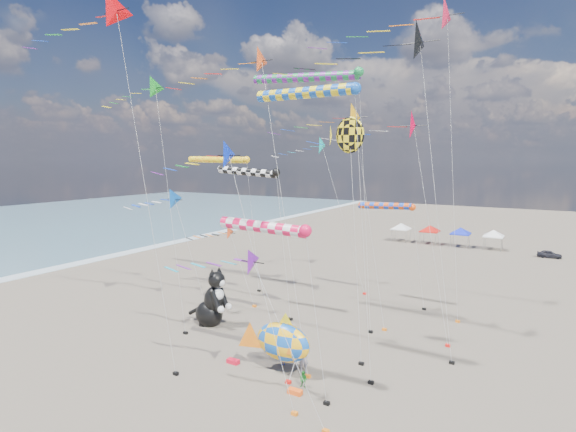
% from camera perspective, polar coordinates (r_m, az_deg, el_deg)
% --- Properties ---
extents(ground, '(260.00, 260.00, 0.00)m').
position_cam_1_polar(ground, '(28.34, -11.59, -23.75)').
color(ground, brown).
rests_on(ground, ground).
extents(delta_kite_0, '(10.61, 2.08, 17.10)m').
position_cam_1_polar(delta_kite_0, '(49.80, 4.50, 8.62)').
color(delta_kite_0, '#0CB8AF').
rests_on(delta_kite_0, ground).
extents(delta_kite_1, '(11.84, 2.47, 18.46)m').
position_cam_1_polar(delta_kite_1, '(36.56, 15.03, 10.77)').
color(delta_kite_1, red).
rests_on(delta_kite_1, ground).
extents(delta_kite_2, '(12.36, 2.63, 19.56)m').
position_cam_1_polar(delta_kite_2, '(39.40, 6.59, 12.23)').
color(delta_kite_2, '#FFAA11').
rests_on(delta_kite_2, ground).
extents(delta_kite_3, '(10.49, 1.71, 9.68)m').
position_cam_1_polar(delta_kite_3, '(25.88, -5.83, -6.43)').
color(delta_kite_3, '#7016A4').
rests_on(delta_kite_3, ground).
extents(delta_kite_4, '(15.74, 3.13, 24.48)m').
position_cam_1_polar(delta_kite_4, '(34.65, 13.78, 20.66)').
color(delta_kite_4, black).
rests_on(delta_kite_4, ground).
extents(delta_kite_5, '(9.16, 2.09, 12.08)m').
position_cam_1_polar(delta_kite_5, '(40.91, -13.56, 1.71)').
color(delta_kite_5, blue).
rests_on(delta_kite_5, ground).
extents(delta_kite_6, '(10.55, 2.03, 21.60)m').
position_cam_1_polar(delta_kite_6, '(40.72, -18.58, 14.92)').
color(delta_kite_6, '#179623').
rests_on(delta_kite_6, ground).
extents(delta_kite_7, '(9.89, 1.86, 15.76)m').
position_cam_1_polar(delta_kite_7, '(26.60, -7.90, 7.04)').
color(delta_kite_7, '#0A2ACB').
rests_on(delta_kite_7, ground).
extents(delta_kite_8, '(13.06, 1.95, 22.29)m').
position_cam_1_polar(delta_kite_8, '(32.30, -7.05, 18.57)').
color(delta_kite_8, '#F9531C').
rests_on(delta_kite_8, ground).
extents(delta_kite_9, '(8.64, 1.51, 7.78)m').
position_cam_1_polar(delta_kite_9, '(46.19, -8.54, -2.76)').
color(delta_kite_9, '#F44E1C').
rests_on(delta_kite_9, ground).
extents(delta_kite_10, '(15.06, 2.66, 25.66)m').
position_cam_1_polar(delta_kite_10, '(35.36, -22.44, 22.34)').
color(delta_kite_10, red).
rests_on(delta_kite_10, ground).
extents(delta_kite_11, '(15.99, 3.18, 28.64)m').
position_cam_1_polar(delta_kite_11, '(44.04, 17.31, 23.12)').
color(delta_kite_11, red).
rests_on(delta_kite_11, ground).
extents(windsock_0, '(8.73, 0.80, 19.24)m').
position_cam_1_polar(windsock_0, '(30.26, 2.82, 15.23)').
color(windsock_0, blue).
rests_on(windsock_0, ground).
extents(windsock_1, '(7.89, 0.73, 13.73)m').
position_cam_1_polar(windsock_1, '(41.55, -4.72, 5.49)').
color(windsock_1, black).
rests_on(windsock_1, ground).
extents(windsock_2, '(11.51, 0.81, 21.86)m').
position_cam_1_polar(windsock_2, '(39.89, 2.70, 17.11)').
color(windsock_2, '#188843').
rests_on(windsock_2, ground).
extents(windsock_3, '(7.13, 0.69, 10.28)m').
position_cam_1_polar(windsock_3, '(45.33, 12.61, 1.15)').
color(windsock_3, '#E2470F').
rests_on(windsock_3, ground).
extents(windsock_4, '(7.61, 0.77, 10.76)m').
position_cam_1_polar(windsock_4, '(27.50, -2.51, -1.58)').
color(windsock_4, '#EF1048').
rests_on(windsock_4, ground).
extents(windsock_5, '(9.63, 0.75, 14.85)m').
position_cam_1_polar(windsock_5, '(51.30, -8.55, 7.01)').
color(windsock_5, yellow).
rests_on(windsock_5, ground).
extents(angelfish_kite, '(3.74, 3.02, 17.59)m').
position_cam_1_polar(angelfish_kite, '(33.45, 7.54, 9.92)').
color(angelfish_kite, yellow).
rests_on(angelfish_kite, ground).
extents(cat_inflatable, '(4.00, 2.16, 5.26)m').
position_cam_1_polar(cat_inflatable, '(40.41, -9.72, -10.00)').
color(cat_inflatable, black).
rests_on(cat_inflatable, ground).
extents(fish_inflatable, '(5.47, 2.74, 4.32)m').
position_cam_1_polar(fish_inflatable, '(31.54, -0.72, -15.68)').
color(fish_inflatable, blue).
rests_on(fish_inflatable, ground).
extents(person_adult, '(0.79, 0.73, 1.82)m').
position_cam_1_polar(person_adult, '(32.31, 2.01, -17.70)').
color(person_adult, gray).
rests_on(person_adult, ground).
extents(child_green, '(0.55, 0.43, 1.10)m').
position_cam_1_polar(child_green, '(30.49, 1.97, -20.05)').
color(child_green, '#1C7622').
rests_on(child_green, ground).
extents(child_blue, '(0.65, 0.59, 1.06)m').
position_cam_1_polar(child_blue, '(33.42, -0.64, -17.52)').
color(child_blue, '#293FB3').
rests_on(child_blue, ground).
extents(kite_bag_0, '(0.90, 0.44, 0.30)m').
position_cam_1_polar(kite_bag_0, '(33.99, -6.99, -17.85)').
color(kite_bag_0, red).
rests_on(kite_bag_0, ground).
extents(kite_bag_1, '(0.90, 0.44, 0.30)m').
position_cam_1_polar(kite_bag_1, '(30.00, 0.89, -21.41)').
color(kite_bag_1, '#FF5615').
rests_on(kite_bag_1, ground).
extents(kite_bag_2, '(0.90, 0.44, 0.30)m').
position_cam_1_polar(kite_bag_2, '(38.54, 0.09, -14.67)').
color(kite_bag_2, black).
rests_on(kite_bag_2, ground).
extents(tent_row, '(19.20, 4.20, 3.80)m').
position_cam_1_polar(tent_row, '(80.11, 19.32, -1.35)').
color(tent_row, silver).
rests_on(tent_row, ground).
extents(parked_car, '(3.35, 1.52, 1.12)m').
position_cam_1_polar(parked_car, '(77.13, 30.26, -4.21)').
color(parked_car, '#26262D').
rests_on(parked_car, ground).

